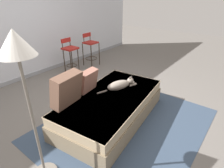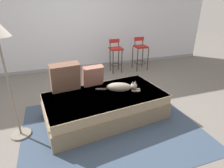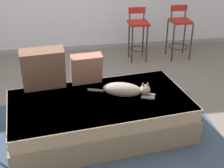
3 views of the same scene
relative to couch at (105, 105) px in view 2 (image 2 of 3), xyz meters
The scene contains 10 objects.
ground_plane 0.45m from the couch, 90.00° to the left, with size 16.00×16.00×0.00m, color #66605B.
wall_back_panel 2.86m from the couch, 90.00° to the left, with size 8.00×0.10×2.60m, color silver.
wall_baseboard_trim 2.60m from the couch, 90.00° to the left, with size 8.00×0.02×0.09m, color gray.
area_rug 0.37m from the couch, 90.00° to the right, with size 2.62×2.12×0.01m, color #334256.
couch is the anchor object (origin of this frame).
throw_pillow_corner 0.80m from the couch, 149.19° to the left, with size 0.49×0.30×0.49m.
throw_pillow_middle 0.57m from the couch, 103.66° to the left, with size 0.37×0.23×0.37m.
cat 0.40m from the couch, ahead, with size 0.71×0.34×0.19m.
bar_stool_near_window 2.21m from the couch, 65.80° to the left, with size 0.32×0.32×0.87m.
bar_stool_by_doorway 2.58m from the couch, 50.96° to the left, with size 0.34×0.34×0.88m.
Camera 2 is at (-0.75, -2.97, 1.81)m, focal length 30.00 mm.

